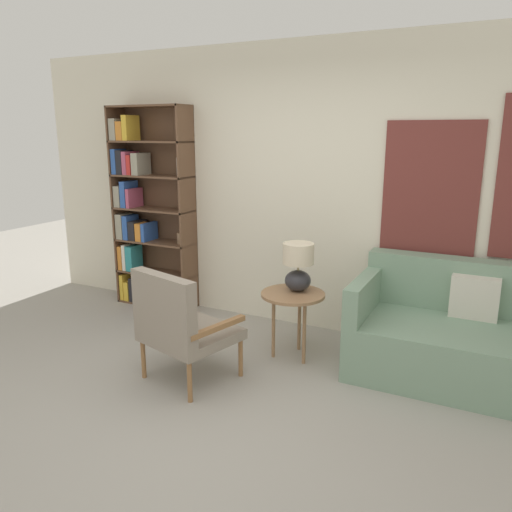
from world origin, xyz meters
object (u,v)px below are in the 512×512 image
armchair (179,322)px  table_lamp (298,265)px  side_table (293,300)px  bookshelf (144,213)px  couch (469,339)px

armchair → table_lamp: bearing=55.8°
side_table → table_lamp: (0.01, 0.08, 0.29)m
side_table → table_lamp: size_ratio=1.40×
bookshelf → side_table: bookshelf is taller
armchair → couch: bearing=28.8°
couch → table_lamp: table_lamp is taller
couch → table_lamp: 1.45m
couch → side_table: 1.41m
couch → side_table: couch is taller
couch → side_table: size_ratio=3.03×
bookshelf → table_lamp: 2.08m
side_table → table_lamp: table_lamp is taller
armchair → table_lamp: (0.60, 0.89, 0.30)m
table_lamp → side_table: bearing=-97.3°
couch → armchair: bearing=-151.2°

